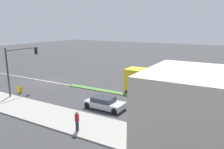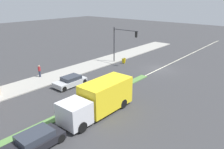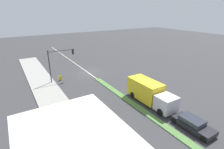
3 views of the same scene
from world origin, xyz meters
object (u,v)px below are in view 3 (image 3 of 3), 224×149
Objects in this scene: traffic_signal_main at (58,60)px; sedan_silver at (93,104)px; warning_aframe_sign at (60,78)px; delivery_truck at (150,92)px; pedestrian at (52,118)px; sedan_dark at (193,124)px.

sedan_silver is (-1.12, 11.29, -3.32)m from traffic_signal_main.
delivery_truck reaches higher than warning_aframe_sign.
delivery_truck is 7.68m from sedan_silver.
traffic_signal_main reaches higher than warning_aframe_sign.
sedan_dark is at bearing 146.06° from pedestrian.
traffic_signal_main is 16.30m from delivery_truck.
pedestrian reaches higher than warning_aframe_sign.
pedestrian is 5.37m from sedan_silver.
sedan_dark is 11.69m from sedan_silver.
sedan_silver is at bearing 94.36° from warning_aframe_sign.
traffic_signal_main is 1.29× the size of sedan_dark.
warning_aframe_sign is 22.47m from sedan_dark.
traffic_signal_main is 0.75× the size of delivery_truck.
warning_aframe_sign is at bearing -117.02° from traffic_signal_main.
sedan_silver is (7.20, -2.51, -0.89)m from delivery_truck.
sedan_silver is at bearing -51.99° from sedan_dark.
warning_aframe_sign is at bearing -85.64° from sedan_silver.
sedan_dark reaches higher than sedan_silver.
delivery_truck is at bearing 160.80° from sedan_silver.
warning_aframe_sign is 0.19× the size of sedan_dark.
sedan_silver is (-5.29, -0.80, -0.38)m from pedestrian.
warning_aframe_sign is 11.78m from sedan_silver.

